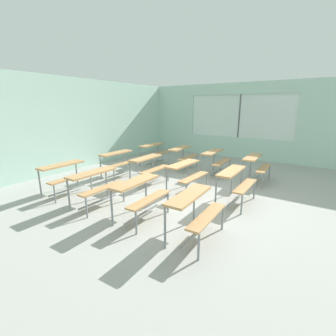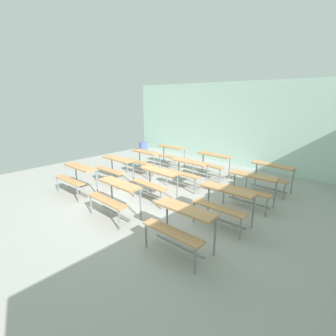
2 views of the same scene
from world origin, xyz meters
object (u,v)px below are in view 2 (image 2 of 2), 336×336
desk_bench_r3c1 (212,160)px  desk_bench_r0c1 (115,192)px  desk_bench_r3c2 (271,172)px  desk_bench_r1c0 (115,165)px  desk_bench_r1c1 (156,178)px  desk_bench_r2c1 (187,168)px  desk_bench_r0c2 (180,220)px  desk_bench_r1c2 (224,198)px  trash_bin (143,147)px  desk_bench_r0c0 (77,174)px  desk_bench_r2c2 (250,183)px  desk_bench_r2c0 (144,157)px  desk_bench_r3c0 (169,152)px

desk_bench_r3c1 → desk_bench_r0c1: bearing=-89.9°
desk_bench_r3c1 → desk_bench_r3c2: 1.81m
desk_bench_r1c0 → desk_bench_r1c1: (1.71, -0.02, 0.00)m
desk_bench_r2c1 → desk_bench_r1c1: bearing=-92.4°
desk_bench_r3c1 → desk_bench_r3c2: bearing=1.8°
desk_bench_r2c1 → desk_bench_r3c2: 2.23m
desk_bench_r1c0 → desk_bench_r3c1: (1.78, 2.37, 0.00)m
desk_bench_r1c1 → desk_bench_r2c1: same height
desk_bench_r0c2 → desk_bench_r1c1: (-1.80, 1.20, 0.00)m
desk_bench_r1c2 → desk_bench_r2c1: same height
desk_bench_r3c2 → trash_bin: 6.41m
desk_bench_r1c0 → desk_bench_r2c1: (1.74, 1.18, 0.00)m
desk_bench_r1c1 → desk_bench_r3c1: size_ratio=1.01×
desk_bench_r1c0 → desk_bench_r1c2: bearing=-1.9°
desk_bench_r0c0 → desk_bench_r3c1: bearing=60.3°
desk_bench_r0c0 → desk_bench_r2c2: same height
desk_bench_r3c2 → trash_bin: desk_bench_r3c2 is taller
desk_bench_r2c2 → desk_bench_r1c1: bearing=-149.9°
desk_bench_r0c0 → desk_bench_r1c2: (3.63, 1.19, 0.00)m
desk_bench_r0c2 → desk_bench_r2c0: size_ratio=1.02×
desk_bench_r0c2 → trash_bin: size_ratio=2.62×
desk_bench_r1c1 → desk_bench_r2c0: (-1.78, 1.20, 0.00)m
desk_bench_r2c0 → trash_bin: 3.53m
desk_bench_r1c1 → desk_bench_r1c2: bearing=3.0°
desk_bench_r0c1 → desk_bench_r2c2: size_ratio=0.98×
desk_bench_r0c2 → desk_bench_r2c2: (0.08, 2.42, 0.00)m
desk_bench_r0c1 → desk_bench_r0c2: size_ratio=0.99×
desk_bench_r0c0 → desk_bench_r0c2: 3.55m
desk_bench_r1c0 → desk_bench_r2c2: size_ratio=0.99×
desk_bench_r0c0 → desk_bench_r1c1: (1.75, 1.15, 0.00)m
desk_bench_r2c1 → desk_bench_r2c0: bearing=179.4°
desk_bench_r1c2 → desk_bench_r3c1: 2.97m
desk_bench_r0c2 → desk_bench_r1c2: (0.08, 1.24, 0.00)m
desk_bench_r0c2 → desk_bench_r1c2: size_ratio=1.01×
desk_bench_r1c0 → desk_bench_r2c2: same height
desk_bench_r2c0 → trash_bin: (-2.65, 2.31, -0.35)m
desk_bench_r0c1 → desk_bench_r0c0: bearing=177.3°
desk_bench_r2c0 → desk_bench_r2c1: bearing=0.2°
desk_bench_r3c1 → desk_bench_r0c2: bearing=-63.7°
desk_bench_r1c2 → desk_bench_r3c0: size_ratio=1.00×
desk_bench_r0c1 → desk_bench_r3c0: (-1.76, 3.61, 0.00)m
desk_bench_r3c0 → desk_bench_r3c1: same height
desk_bench_r0c0 → desk_bench_r0c1: size_ratio=1.02×
desk_bench_r0c0 → desk_bench_r1c2: same height
desk_bench_r2c1 → desk_bench_r3c0: size_ratio=0.99×
desk_bench_r2c1 → desk_bench_r3c1: same height
desk_bench_r0c1 → desk_bench_r3c1: same height
desk_bench_r0c0 → desk_bench_r1c1: 2.09m
desk_bench_r0c2 → desk_bench_r3c2: 3.64m
desk_bench_r0c2 → desk_bench_r1c2: bearing=83.9°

